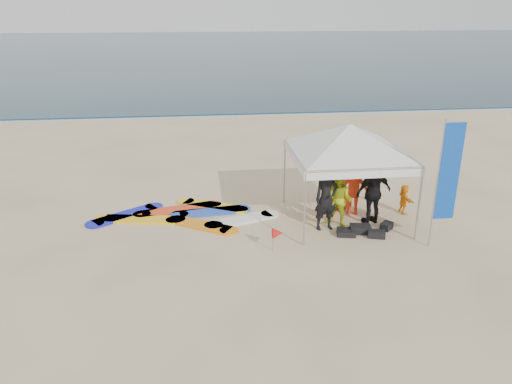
{
  "coord_description": "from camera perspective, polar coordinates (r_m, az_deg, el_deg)",
  "views": [
    {
      "loc": [
        -1.72,
        -9.84,
        5.97
      ],
      "look_at": [
        -0.25,
        2.6,
        1.2
      ],
      "focal_mm": 35.0,
      "sensor_mm": 36.0,
      "label": 1
    }
  ],
  "objects": [
    {
      "name": "shoreline_foam",
      "position": [
        28.72,
        -3.18,
        8.83
      ],
      "size": [
        160.0,
        1.2,
        0.01
      ],
      "primitive_type": "cube",
      "color": "silver",
      "rests_on": "ground"
    },
    {
      "name": "person_yellow",
      "position": [
        14.14,
        9.45,
        -0.9
      ],
      "size": [
        0.99,
        0.95,
        1.6
      ],
      "primitive_type": "imported",
      "rotation": [
        0.0,
        0.0,
        -0.65
      ],
      "color": "#B5C71C",
      "rests_on": "ground"
    },
    {
      "name": "ocean",
      "position": [
        70.11,
        -5.5,
        15.92
      ],
      "size": [
        160.0,
        84.0,
        0.08
      ],
      "primitive_type": "cube",
      "color": "#0C2633",
      "rests_on": "ground"
    },
    {
      "name": "marker_pennant",
      "position": [
        12.69,
        2.5,
        -4.73
      ],
      "size": [
        0.28,
        0.28,
        0.64
      ],
      "color": "#A5A5A8",
      "rests_on": "ground"
    },
    {
      "name": "person_orange_a",
      "position": [
        15.09,
        11.15,
        0.55
      ],
      "size": [
        1.23,
        0.95,
        1.67
      ],
      "primitive_type": "imported",
      "rotation": [
        0.0,
        0.0,
        2.79
      ],
      "color": "red",
      "rests_on": "ground"
    },
    {
      "name": "person_orange_b",
      "position": [
        15.35,
        9.58,
        1.13
      ],
      "size": [
        0.95,
        0.73,
        1.73
      ],
      "primitive_type": "imported",
      "rotation": [
        0.0,
        0.0,
        3.37
      ],
      "color": "#FA5816",
      "rests_on": "ground"
    },
    {
      "name": "gear_pile",
      "position": [
        14.08,
        12.24,
        -4.32
      ],
      "size": [
        1.73,
        0.87,
        0.22
      ],
      "color": "black",
      "rests_on": "ground"
    },
    {
      "name": "surfboard_spread",
      "position": [
        15.04,
        -8.04,
        -2.61
      ],
      "size": [
        5.33,
        2.8,
        0.07
      ],
      "color": "#161CBE",
      "rests_on": "ground"
    },
    {
      "name": "ground",
      "position": [
        11.64,
        2.77,
        -10.05
      ],
      "size": [
        120.0,
        120.0,
        0.0
      ],
      "primitive_type": "plane",
      "color": "beige",
      "rests_on": "ground"
    },
    {
      "name": "person_seated",
      "position": [
        15.61,
        16.56,
        -0.77
      ],
      "size": [
        0.31,
        0.85,
        0.9
      ],
      "primitive_type": "imported",
      "rotation": [
        0.0,
        0.0,
        1.63
      ],
      "color": "orange",
      "rests_on": "ground"
    },
    {
      "name": "feather_flag",
      "position": [
        13.28,
        21.07,
        1.96
      ],
      "size": [
        0.57,
        0.04,
        3.38
      ],
      "color": "#A5A5A8",
      "rests_on": "ground"
    },
    {
      "name": "canopy_tent",
      "position": [
        14.04,
        10.7,
        7.6
      ],
      "size": [
        4.32,
        4.32,
        3.26
      ],
      "color": "#A5A5A8",
      "rests_on": "ground"
    },
    {
      "name": "person_black_b",
      "position": [
        14.5,
        13.28,
        -0.02
      ],
      "size": [
        1.19,
        0.74,
        1.89
      ],
      "primitive_type": "imported",
      "rotation": [
        0.0,
        0.0,
        3.41
      ],
      "color": "black",
      "rests_on": "ground"
    },
    {
      "name": "person_black_a",
      "position": [
        13.88,
        8.01,
        -0.74
      ],
      "size": [
        0.72,
        0.53,
        1.82
      ],
      "primitive_type": "imported",
      "rotation": [
        0.0,
        0.0,
        0.16
      ],
      "color": "black",
      "rests_on": "ground"
    }
  ]
}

